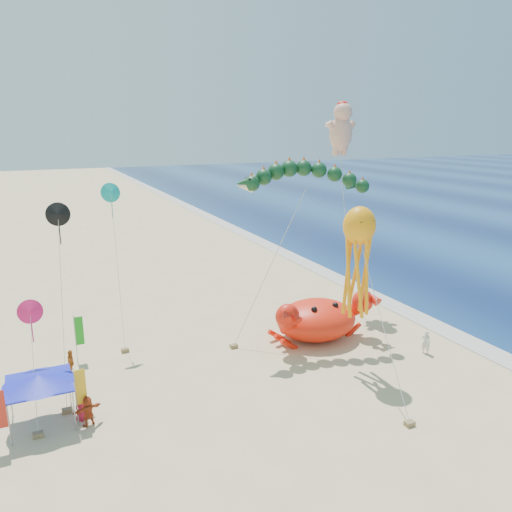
{
  "coord_description": "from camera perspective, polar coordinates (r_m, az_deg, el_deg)",
  "views": [
    {
      "loc": [
        -15.14,
        -26.55,
        14.76
      ],
      "look_at": [
        -2.0,
        2.0,
        6.5
      ],
      "focal_mm": 35.0,
      "sensor_mm": 36.0,
      "label": 1
    }
  ],
  "objects": [
    {
      "name": "octopus_kite",
      "position": [
        30.23,
        11.59,
        0.31
      ],
      "size": [
        2.37,
        7.64,
        10.21
      ],
      "color": "orange",
      "rests_on": "ground"
    },
    {
      "name": "ground",
      "position": [
        33.94,
        4.57,
        -11.1
      ],
      "size": [
        320.0,
        320.0,
        0.0
      ],
      "primitive_type": "plane",
      "color": "#D1B784",
      "rests_on": "ground"
    },
    {
      "name": "foam_strip",
      "position": [
        40.73,
        19.61,
        -7.41
      ],
      "size": [
        320.0,
        320.0,
        0.0
      ],
      "primitive_type": "plane",
      "color": "silver",
      "rests_on": "ground"
    },
    {
      "name": "dragon_kite",
      "position": [
        33.88,
        5.58,
        8.46
      ],
      "size": [
        10.22,
        2.31,
        12.17
      ],
      "color": "#0E331A",
      "rests_on": "ground"
    },
    {
      "name": "beachgoers",
      "position": [
        29.58,
        -17.66,
        -14.16
      ],
      "size": [
        28.28,
        7.37,
        1.71
      ],
      "color": "#BA6320",
      "rests_on": "ground"
    },
    {
      "name": "canopy_blue",
      "position": [
        27.89,
        -23.6,
        -12.82
      ],
      "size": [
        3.44,
        3.44,
        2.71
      ],
      "color": "gray",
      "rests_on": "ground"
    },
    {
      "name": "feather_flags",
      "position": [
        29.55,
        -23.89,
        -12.19
      ],
      "size": [
        6.21,
        8.08,
        3.2
      ],
      "color": "gray",
      "rests_on": "ground"
    },
    {
      "name": "crab_inflatable",
      "position": [
        35.81,
        7.03,
        -7.08
      ],
      "size": [
        7.88,
        5.05,
        3.45
      ],
      "color": "red",
      "rests_on": "ground"
    },
    {
      "name": "cherub_kite",
      "position": [
        41.56,
        9.75,
        14.29
      ],
      "size": [
        1.92,
        4.27,
        16.62
      ],
      "color": "#E3A38A",
      "rests_on": "ground"
    },
    {
      "name": "small_kites",
      "position": [
        30.46,
        -23.77,
        -0.55
      ],
      "size": [
        12.24,
        9.91,
        11.14
      ],
      "color": "#E7195A",
      "rests_on": "ground"
    }
  ]
}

